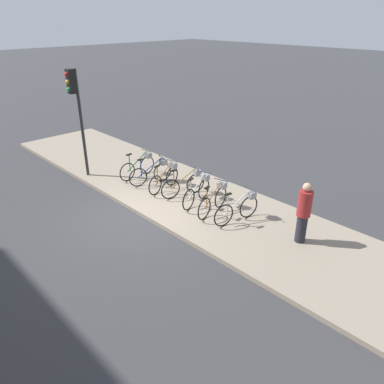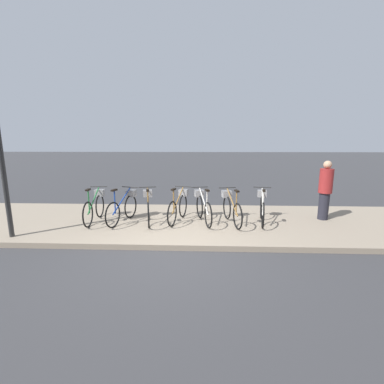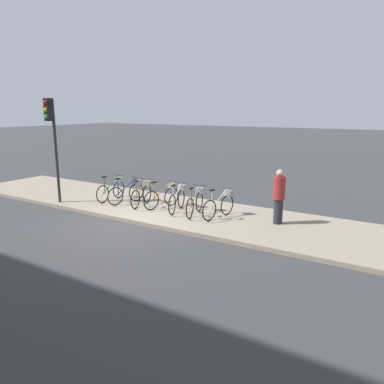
% 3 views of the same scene
% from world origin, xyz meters
% --- Properties ---
extents(ground_plane, '(120.00, 120.00, 0.00)m').
position_xyz_m(ground_plane, '(0.00, 0.00, 0.00)').
color(ground_plane, '#38383A').
extents(sidewalk, '(17.52, 3.47, 0.12)m').
position_xyz_m(sidewalk, '(0.00, 1.74, 0.06)').
color(sidewalk, gray).
rests_on(sidewalk, ground_plane).
extents(parked_bicycle_0, '(0.46, 1.51, 0.93)m').
position_xyz_m(parked_bicycle_0, '(-2.17, 1.59, 0.54)').
color(parked_bicycle_0, black).
rests_on(parked_bicycle_0, sidewalk).
extents(parked_bicycle_1, '(0.52, 1.48, 0.93)m').
position_xyz_m(parked_bicycle_1, '(-1.40, 1.57, 0.54)').
color(parked_bicycle_1, black).
rests_on(parked_bicycle_1, sidewalk).
extents(parked_bicycle_2, '(0.50, 1.48, 0.93)m').
position_xyz_m(parked_bicycle_2, '(-0.77, 1.58, 0.54)').
color(parked_bicycle_2, black).
rests_on(parked_bicycle_2, sidewalk).
extents(parked_bicycle_3, '(0.53, 1.48, 0.93)m').
position_xyz_m(parked_bicycle_3, '(0.03, 1.73, 0.54)').
color(parked_bicycle_3, black).
rests_on(parked_bicycle_3, sidewalk).
extents(parked_bicycle_4, '(0.54, 1.47, 0.93)m').
position_xyz_m(parked_bicycle_4, '(0.66, 1.64, 0.54)').
color(parked_bicycle_4, black).
rests_on(parked_bicycle_4, sidewalk).
extents(parked_bicycle_5, '(0.49, 1.49, 0.93)m').
position_xyz_m(parked_bicycle_5, '(1.39, 1.58, 0.54)').
color(parked_bicycle_5, black).
rests_on(parked_bicycle_5, sidewalk).
extents(parked_bicycle_6, '(0.46, 1.50, 0.93)m').
position_xyz_m(parked_bicycle_6, '(2.21, 1.68, 0.54)').
color(parked_bicycle_6, black).
rests_on(parked_bicycle_6, sidewalk).
extents(pedestrian, '(0.34, 0.34, 1.58)m').
position_xyz_m(pedestrian, '(3.92, 1.98, 0.95)').
color(pedestrian, '#23232D').
rests_on(pedestrian, sidewalk).
extents(traffic_light, '(0.24, 0.40, 3.59)m').
position_xyz_m(traffic_light, '(-3.55, 0.24, 2.70)').
color(traffic_light, '#2D2D2D').
rests_on(traffic_light, sidewalk).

